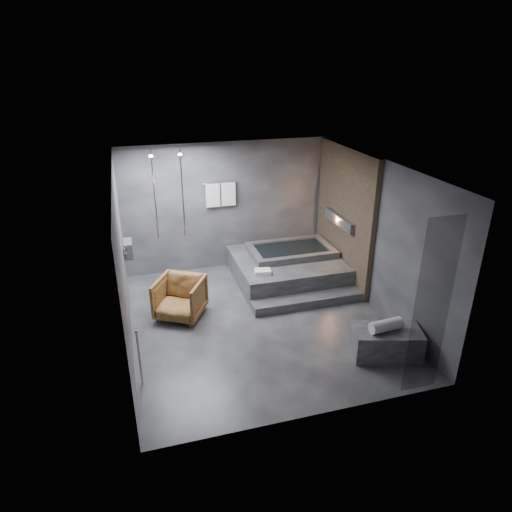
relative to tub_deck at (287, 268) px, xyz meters
name	(u,v)px	position (x,y,z in m)	size (l,w,h in m)	color
room	(277,224)	(-0.65, -1.21, 1.48)	(5.00, 5.04, 2.82)	#28282A
tub_deck	(287,268)	(0.00, 0.00, 0.00)	(2.20, 2.00, 0.50)	#2D2D2F
tub_step	(308,301)	(0.00, -1.18, -0.16)	(2.20, 0.36, 0.18)	#2D2D2F
concrete_bench	(386,342)	(0.60, -3.02, -0.01)	(1.05, 0.58, 0.47)	#343436
driftwood_chair	(180,298)	(-2.40, -0.90, 0.13)	(0.80, 0.83, 0.75)	#4B2D12
rolled_towel	(386,325)	(0.54, -3.03, 0.32)	(0.19, 0.19, 0.54)	silver
deck_towel	(263,272)	(-0.73, -0.59, 0.29)	(0.31, 0.23, 0.08)	white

